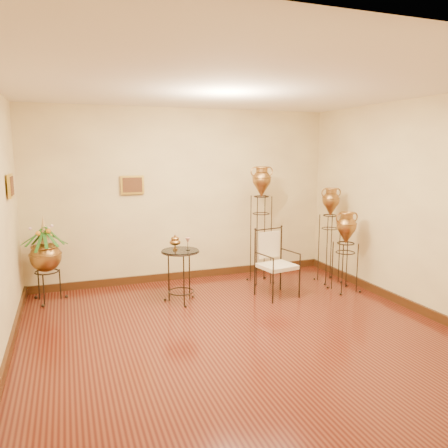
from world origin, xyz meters
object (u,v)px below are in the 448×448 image
object	(u,v)px
amphora_tall	(261,224)
armchair	(277,263)
planter_urn	(45,253)
amphora_mid	(330,234)
side_table	(181,275)

from	to	relation	value
amphora_tall	armchair	world-z (taller)	amphora_tall
amphora_tall	planter_urn	distance (m)	3.25
amphora_tall	armchair	size ratio (longest dim) A/B	1.92
amphora_mid	planter_urn	bearing A→B (deg)	172.91
amphora_tall	amphora_mid	distance (m)	1.13
planter_urn	side_table	distance (m)	1.93
side_table	amphora_mid	bearing A→B (deg)	3.23
amphora_tall	side_table	size ratio (longest dim) A/B	2.00
armchair	planter_urn	bearing A→B (deg)	153.21
planter_urn	side_table	bearing A→B (deg)	-20.88
planter_urn	armchair	distance (m)	3.31
amphora_tall	planter_urn	world-z (taller)	amphora_tall
planter_urn	armchair	size ratio (longest dim) A/B	1.27
amphora_tall	planter_urn	size ratio (longest dim) A/B	1.51
amphora_tall	planter_urn	bearing A→B (deg)	176.68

